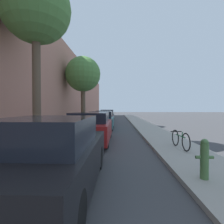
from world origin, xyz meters
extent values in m
plane|color=#3D3D3F|center=(0.00, 16.00, 0.00)|extent=(120.00, 120.00, 0.00)
cube|color=#9E998E|center=(-2.90, 16.00, 0.06)|extent=(2.00, 52.00, 0.12)
cube|color=#9E998E|center=(2.90, 16.00, 0.06)|extent=(2.00, 52.00, 0.12)
cube|color=tan|center=(-4.25, 16.00, 3.58)|extent=(0.70, 52.00, 7.16)
cylinder|color=black|center=(-1.64, 6.37, 0.31)|extent=(0.22, 0.62, 0.62)
cylinder|color=black|center=(-0.03, 6.37, 0.31)|extent=(0.22, 0.62, 0.62)
cylinder|color=black|center=(-0.03, 3.83, 0.31)|extent=(0.22, 0.62, 0.62)
cube|color=black|center=(-0.83, 5.10, 0.55)|extent=(1.83, 4.10, 0.76)
cube|color=black|center=(-0.83, 4.94, 1.20)|extent=(1.61, 2.13, 0.54)
cylinder|color=black|center=(-1.63, 11.47, 0.33)|extent=(0.22, 0.66, 0.66)
cylinder|color=black|center=(0.02, 11.47, 0.33)|extent=(0.22, 0.66, 0.66)
cylinder|color=black|center=(-1.63, 8.82, 0.33)|extent=(0.22, 0.66, 0.66)
cylinder|color=black|center=(0.02, 8.82, 0.33)|extent=(0.22, 0.66, 0.66)
cube|color=maroon|center=(-0.80, 10.14, 0.58)|extent=(1.88, 4.27, 0.80)
cube|color=black|center=(-0.80, 9.97, 1.21)|extent=(1.65, 2.22, 0.47)
cylinder|color=black|center=(-1.59, 16.77, 0.31)|extent=(0.22, 0.62, 0.62)
cylinder|color=black|center=(0.03, 16.77, 0.31)|extent=(0.22, 0.62, 0.62)
cylinder|color=black|center=(-1.59, 14.21, 0.31)|extent=(0.22, 0.62, 0.62)
cylinder|color=black|center=(0.03, 14.21, 0.31)|extent=(0.22, 0.62, 0.62)
cube|color=#1E6066|center=(-0.78, 15.49, 0.54)|extent=(1.84, 4.13, 0.73)
cube|color=black|center=(-0.78, 15.32, 1.15)|extent=(1.62, 2.15, 0.49)
cylinder|color=black|center=(-1.74, 21.98, 0.33)|extent=(0.22, 0.66, 0.66)
cylinder|color=black|center=(-0.25, 21.98, 0.33)|extent=(0.22, 0.66, 0.66)
cylinder|color=black|center=(-1.74, 19.17, 0.33)|extent=(0.22, 0.66, 0.66)
cylinder|color=black|center=(-0.25, 19.17, 0.33)|extent=(0.22, 0.66, 0.66)
cube|color=maroon|center=(-1.00, 20.57, 0.52)|extent=(1.70, 4.54, 0.69)
cube|color=black|center=(-1.00, 20.39, 1.13)|extent=(1.50, 2.36, 0.52)
cylinder|color=black|center=(-1.81, 27.58, 0.35)|extent=(0.22, 0.70, 0.70)
cylinder|color=black|center=(-0.18, 27.58, 0.35)|extent=(0.22, 0.70, 0.70)
cylinder|color=black|center=(-1.81, 24.77, 0.35)|extent=(0.22, 0.70, 0.70)
cylinder|color=black|center=(-0.18, 24.77, 0.35)|extent=(0.22, 0.70, 0.70)
cube|color=slate|center=(-0.99, 26.17, 0.57)|extent=(1.86, 4.52, 0.75)
cube|color=black|center=(-0.99, 25.99, 1.19)|extent=(1.63, 2.35, 0.49)
cylinder|color=brown|center=(-2.52, 8.11, 2.38)|extent=(0.30, 0.30, 4.53)
sphere|color=#4C7F3D|center=(-2.52, 8.11, 5.35)|extent=(2.57, 2.57, 2.57)
cylinder|color=brown|center=(-2.40, 16.16, 1.90)|extent=(0.36, 0.36, 3.57)
sphere|color=#4C7F3D|center=(-2.40, 16.16, 4.48)|extent=(2.90, 2.90, 2.90)
cylinder|color=#47703D|center=(2.40, 5.48, 0.50)|extent=(0.17, 0.17, 0.76)
sphere|color=#47703D|center=(2.40, 5.48, 0.91)|extent=(0.16, 0.16, 0.16)
cylinder|color=#47703D|center=(2.26, 5.48, 0.59)|extent=(0.11, 0.07, 0.07)
cylinder|color=#47703D|center=(2.53, 5.48, 0.59)|extent=(0.11, 0.07, 0.07)
torus|color=black|center=(2.86, 8.87, 0.45)|extent=(0.09, 0.66, 0.65)
torus|color=black|center=(2.93, 7.92, 0.45)|extent=(0.09, 0.66, 0.65)
cube|color=#2D7547|center=(2.90, 8.40, 0.59)|extent=(0.09, 0.80, 0.04)
cylinder|color=#2D7547|center=(2.91, 8.23, 0.68)|extent=(0.04, 0.04, 0.18)
cube|color=black|center=(2.87, 8.79, 0.71)|extent=(0.44, 0.07, 0.04)
camera|label=1|loc=(0.53, 1.65, 1.65)|focal=28.11mm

